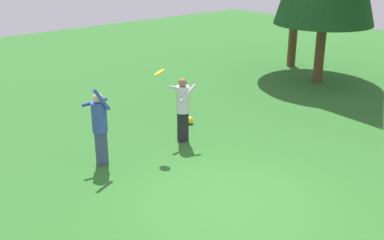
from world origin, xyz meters
The scene contains 5 objects.
ground_plane centered at (0.00, 0.00, 0.00)m, with size 40.00×40.00×0.00m, color #2D6B28.
person_thrower centered at (-3.08, -1.07, 1.01)m, with size 0.53×0.59×1.87m.
person_catcher centered at (-2.94, 1.18, 0.98)m, with size 0.49×0.57×1.65m.
frisbee centered at (-2.92, 0.48, 1.92)m, with size 0.37×0.36×0.15m.
ball_yellow centered at (-3.76, 2.09, 0.10)m, with size 0.21×0.21×0.21m, color yellow.
Camera 1 is at (5.75, -5.79, 4.77)m, focal length 44.41 mm.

